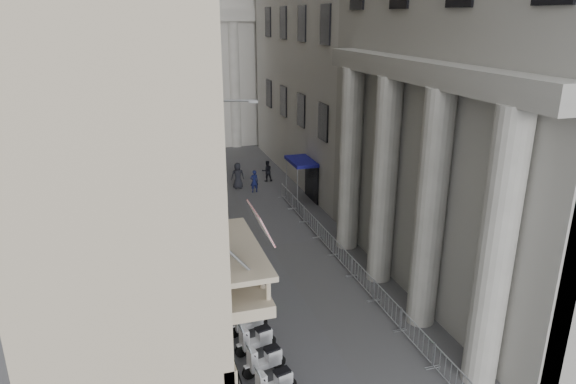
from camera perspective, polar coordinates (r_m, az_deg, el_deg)
name	(u,v)px	position (r m, az deg, el deg)	size (l,w,h in m)	color
iron_fence	(197,266)	(27.82, -10.04, -8.05)	(0.30, 28.00, 1.40)	black
blue_awning	(301,200)	(36.72, 1.45, -0.93)	(1.60, 3.00, 3.00)	navy
scooter_4	(265,373)	(20.15, -2.59, -19.45)	(0.56, 1.40, 1.50)	white
scooter_5	(256,352)	(21.17, -3.54, -17.29)	(0.56, 1.40, 1.50)	white
scooter_6	(249,333)	(22.23, -4.38, -15.33)	(0.56, 1.40, 1.50)	white
scooter_7	(242,316)	(23.32, -5.14, -13.55)	(0.56, 1.40, 1.50)	white
scooter_8	(236,301)	(24.43, -5.81, -11.92)	(0.56, 1.40, 1.50)	white
scooter_9	(230,287)	(25.57, -6.42, -10.44)	(0.56, 1.40, 1.50)	white
scooter_10	(225,274)	(26.72, -6.97, -9.09)	(0.56, 1.40, 1.50)	white
scooter_11	(221,263)	(27.89, -7.47, -7.84)	(0.56, 1.40, 1.50)	white
scooter_12	(217,253)	(29.07, -7.93, -6.70)	(0.56, 1.40, 1.50)	white
scooter_13	(213,243)	(30.26, -8.35, -5.64)	(0.56, 1.40, 1.50)	white
barrier_1	(415,348)	(21.90, 13.94, -16.52)	(0.60, 2.40, 1.10)	#ABADB3
barrier_2	(386,315)	(23.68, 10.81, -13.30)	(0.60, 2.40, 1.10)	#ABADB3
barrier_3	(362,288)	(25.58, 8.20, -10.51)	(0.60, 2.40, 1.10)	#ABADB3
barrier_4	(342,265)	(27.58, 6.00, -8.10)	(0.60, 2.40, 1.10)	#ABADB3
barrier_5	(325,246)	(29.65, 4.12, -6.02)	(0.60, 2.40, 1.10)	#ABADB3
barrier_6	(310,230)	(31.79, 2.50, -4.20)	(0.60, 2.40, 1.10)	#ABADB3
barrier_7	(298,215)	(33.97, 1.10, -2.62)	(0.60, 2.40, 1.10)	#ABADB3
barrier_8	(287,203)	(36.20, -0.13, -1.22)	(0.60, 2.40, 1.10)	#ABADB3
security_tent	(187,167)	(35.71, -11.17, 2.69)	(3.98, 3.98, 3.24)	white
street_lamp	(220,156)	(29.94, -7.54, 3.93)	(2.57, 0.89, 8.09)	gray
info_kiosk	(211,290)	(23.71, -8.52, -10.74)	(0.28, 0.79, 1.66)	black
pedestrian_a	(254,181)	(38.21, -3.77, 1.20)	(0.62, 0.41, 1.71)	#0D1236
pedestrian_b	(267,171)	(40.76, -2.34, 2.35)	(0.81, 0.63, 1.68)	black
pedestrian_c	(238,176)	(39.14, -5.61, 1.82)	(0.98, 0.64, 2.01)	black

